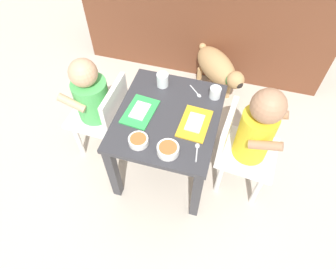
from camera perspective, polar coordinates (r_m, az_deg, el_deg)
ground_plane at (r=1.79m, az=-0.00°, el=-5.52°), size 7.00×7.00×0.00m
kitchen_cabinet_back at (r=2.21m, az=7.94°, el=23.85°), size 1.70×0.40×0.94m
dining_table at (r=1.50m, az=-0.00°, el=1.66°), size 0.49×0.57×0.44m
seated_child_left at (r=1.60m, az=-14.02°, el=6.67°), size 0.29×0.29×0.65m
seated_child_right at (r=1.42m, az=16.03°, el=0.29°), size 0.30×0.30×0.71m
dog at (r=2.05m, az=9.49°, el=12.45°), size 0.39×0.41×0.32m
food_tray_left at (r=1.45m, az=-5.37°, el=4.43°), size 0.15×0.21×0.02m
food_tray_right at (r=1.40m, az=5.13°, el=2.17°), size 0.14×0.21×0.02m
water_cup_left at (r=1.52m, az=9.00°, el=7.84°), size 0.06×0.06×0.06m
water_cup_right at (r=1.56m, az=-1.05°, el=10.28°), size 0.06×0.06×0.07m
cereal_bowl_left_side at (r=1.33m, az=-5.69°, el=-1.16°), size 0.09×0.09×0.03m
cereal_bowl_right_side at (r=1.29m, az=-0.00°, el=-2.89°), size 0.10×0.10×0.04m
spoon_by_left_tray at (r=1.32m, az=5.57°, el=-3.04°), size 0.03×0.10×0.01m
spoon_by_right_tray at (r=1.54m, az=5.46°, el=8.01°), size 0.08×0.08×0.01m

